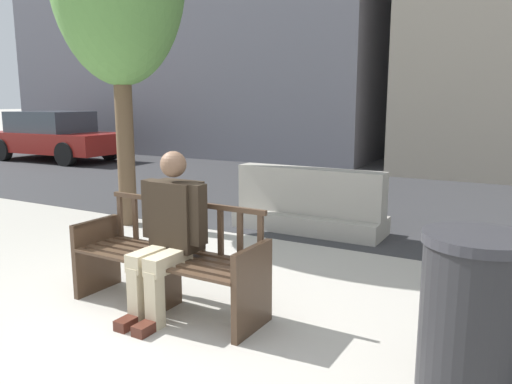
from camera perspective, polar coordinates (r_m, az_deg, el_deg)
ground_plane at (r=3.92m, az=-10.56°, el=-15.55°), size 200.00×200.00×0.00m
street_asphalt at (r=11.74m, az=17.65°, el=1.53°), size 120.00×12.00×0.01m
street_bench at (r=4.21m, az=-9.95°, el=-7.91°), size 1.70×0.56×0.88m
seated_person at (r=4.04m, az=-9.95°, el=-4.31°), size 0.58×0.73×1.31m
jersey_barrier_centre at (r=6.64m, az=6.09°, el=-1.55°), size 2.00×0.68×0.84m
car_sedan_mid at (r=15.68m, az=-22.05°, el=5.94°), size 4.19×1.95×1.41m
trash_bin at (r=3.23m, az=23.50°, el=-12.68°), size 0.62×0.62×0.96m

